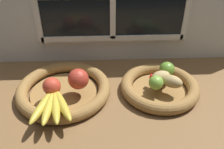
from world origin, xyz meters
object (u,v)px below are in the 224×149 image
(apple_red_right, at_px, (78,79))
(lime_far, at_px, (167,69))
(potato_small, at_px, (172,82))
(lime_near, at_px, (156,83))
(fruit_bowl_right, at_px, (159,87))
(apple_red_front, at_px, (52,86))
(chili_pepper, at_px, (167,81))
(potato_large, at_px, (161,77))
(fruit_bowl_left, at_px, (64,89))
(banana_bunch_front, at_px, (52,105))

(apple_red_right, xyz_separation_m, lime_far, (0.34, 0.06, -0.01))
(potato_small, distance_m, lime_near, 0.06)
(fruit_bowl_right, distance_m, apple_red_front, 0.41)
(lime_far, xyz_separation_m, chili_pepper, (-0.01, -0.05, -0.02))
(fruit_bowl_right, height_order, lime_far, lime_far)
(potato_large, height_order, potato_small, same)
(lime_near, bearing_deg, fruit_bowl_right, 56.31)
(lime_near, xyz_separation_m, lime_far, (0.06, 0.08, 0.00))
(fruit_bowl_left, xyz_separation_m, potato_small, (0.41, -0.03, 0.05))
(potato_small, relative_size, lime_far, 1.36)
(fruit_bowl_right, height_order, potato_large, potato_large)
(fruit_bowl_left, height_order, lime_near, lime_near)
(fruit_bowl_right, xyz_separation_m, potato_large, (0.00, -0.00, 0.05))
(apple_red_right, relative_size, chili_pepper, 0.59)
(apple_red_front, height_order, potato_small, apple_red_front)
(potato_large, relative_size, lime_near, 1.41)
(banana_bunch_front, relative_size, potato_small, 2.36)
(fruit_bowl_left, distance_m, lime_near, 0.35)
(fruit_bowl_right, xyz_separation_m, apple_red_front, (-0.41, -0.05, 0.06))
(lime_near, bearing_deg, apple_red_right, 176.17)
(fruit_bowl_left, distance_m, lime_far, 0.41)
(apple_red_front, distance_m, apple_red_right, 0.10)
(lime_near, bearing_deg, apple_red_front, -178.08)
(potato_small, distance_m, lime_far, 0.08)
(apple_red_front, bearing_deg, chili_pepper, 5.77)
(lime_far, relative_size, chili_pepper, 0.46)
(lime_near, bearing_deg, potato_large, 56.31)
(potato_small, bearing_deg, banana_bunch_front, -167.03)
(fruit_bowl_right, xyz_separation_m, lime_near, (-0.03, -0.04, 0.05))
(fruit_bowl_right, distance_m, lime_near, 0.07)
(potato_small, bearing_deg, fruit_bowl_right, 135.00)
(fruit_bowl_left, xyz_separation_m, apple_red_front, (-0.03, -0.05, 0.06))
(fruit_bowl_right, distance_m, apple_red_right, 0.32)
(fruit_bowl_left, relative_size, lime_far, 6.02)
(apple_red_right, bearing_deg, chili_pepper, 1.95)
(apple_red_right, height_order, lime_near, apple_red_right)
(lime_near, distance_m, lime_far, 0.10)
(banana_bunch_front, distance_m, lime_far, 0.46)
(fruit_bowl_left, height_order, banana_bunch_front, banana_bunch_front)
(lime_far, bearing_deg, potato_large, -127.87)
(lime_near, bearing_deg, banana_bunch_front, -166.00)
(apple_red_right, distance_m, banana_bunch_front, 0.14)
(fruit_bowl_left, bearing_deg, potato_large, 0.00)
(fruit_bowl_right, xyz_separation_m, apple_red_right, (-0.31, -0.02, 0.06))
(apple_red_front, height_order, chili_pepper, apple_red_front)
(potato_large, bearing_deg, lime_near, -123.69)
(banana_bunch_front, distance_m, lime_near, 0.38)
(fruit_bowl_right, height_order, apple_red_right, apple_red_right)
(chili_pepper, bearing_deg, potato_small, -29.24)
(apple_red_front, bearing_deg, fruit_bowl_right, 7.57)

